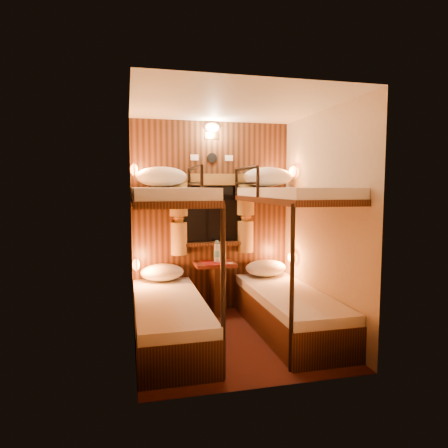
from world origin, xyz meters
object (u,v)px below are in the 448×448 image
object	(u,v)px
bunk_left	(169,289)
bottle_left	(217,253)
table	(215,281)
bottle_right	(218,255)
bunk_right	(288,282)

from	to	relation	value
bunk_left	bottle_left	xyz separation A→B (m)	(0.68, 0.83, 0.21)
table	bottle_right	size ratio (longest dim) A/B	3.11
bunk_left	bottle_right	xyz separation A→B (m)	(0.69, 0.84, 0.18)
table	bunk_left	bearing A→B (deg)	-129.67
bunk_left	bunk_right	bearing A→B (deg)	0.00
bunk_left	bunk_right	size ratio (longest dim) A/B	1.00
bottle_left	bunk_left	bearing A→B (deg)	-129.48
bunk_right	bottle_left	bearing A→B (deg)	126.39
table	bottle_left	world-z (taller)	bottle_left
bunk_left	bottle_right	bearing A→B (deg)	50.42
table	bottle_left	size ratio (longest dim) A/B	2.43
bunk_left	bottle_right	distance (m)	1.11
bunk_right	bunk_left	bearing A→B (deg)	180.00
bunk_right	bottle_left	distance (m)	1.05
table	bottle_right	distance (m)	0.33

